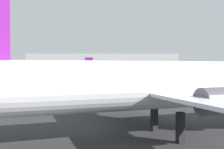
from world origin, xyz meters
The scene contains 3 objects.
airplane_at_gate centered at (4.83, 15.15, 4.09)m, with size 38.65×26.33×10.64m.
airplane_far_right centered at (2.66, 73.20, 3.19)m, with size 26.30×16.99×8.09m.
terminal_building centered at (-3.24, 135.38, 5.69)m, with size 71.94×26.75×11.38m, color #B7B7B2.
Camera 1 is at (-1.07, -6.67, 5.58)m, focal length 43.92 mm.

